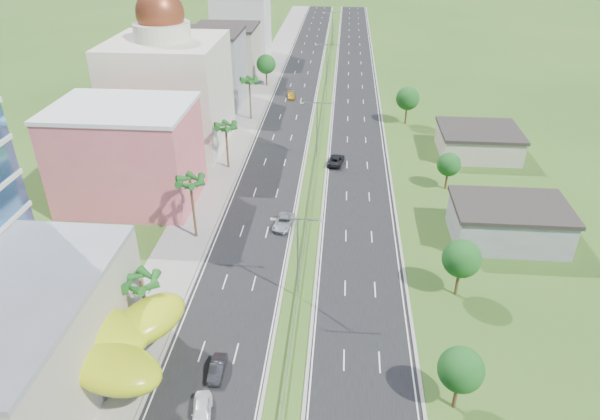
# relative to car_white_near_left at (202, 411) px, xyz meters

# --- Properties ---
(ground) EXTENTS (500.00, 500.00, 0.00)m
(ground) POSITION_rel_car_white_near_left_xyz_m (7.24, 8.17, -0.79)
(ground) COLOR #2D5119
(ground) RESTS_ON ground
(road_left) EXTENTS (11.00, 260.00, 0.04)m
(road_left) POSITION_rel_car_white_near_left_xyz_m (-0.26, 98.17, -0.77)
(road_left) COLOR black
(road_left) RESTS_ON ground
(road_right) EXTENTS (11.00, 260.00, 0.04)m
(road_right) POSITION_rel_car_white_near_left_xyz_m (14.74, 98.17, -0.77)
(road_right) COLOR black
(road_right) RESTS_ON ground
(sidewalk_left) EXTENTS (7.00, 260.00, 0.12)m
(sidewalk_left) POSITION_rel_car_white_near_left_xyz_m (-9.76, 98.17, -0.73)
(sidewalk_left) COLOR gray
(sidewalk_left) RESTS_ON ground
(median_guardrail) EXTENTS (0.10, 216.06, 0.76)m
(median_guardrail) POSITION_rel_car_white_near_left_xyz_m (7.24, 80.16, -0.17)
(median_guardrail) COLOR gray
(median_guardrail) RESTS_ON ground
(streetlight_median_b) EXTENTS (6.04, 0.25, 11.00)m
(streetlight_median_b) POSITION_rel_car_white_near_left_xyz_m (7.24, 18.17, 5.96)
(streetlight_median_b) COLOR gray
(streetlight_median_b) RESTS_ON ground
(streetlight_median_c) EXTENTS (6.04, 0.25, 11.00)m
(streetlight_median_c) POSITION_rel_car_white_near_left_xyz_m (7.24, 58.17, 5.96)
(streetlight_median_c) COLOR gray
(streetlight_median_c) RESTS_ON ground
(streetlight_median_d) EXTENTS (6.04, 0.25, 11.00)m
(streetlight_median_d) POSITION_rel_car_white_near_left_xyz_m (7.24, 103.17, 5.96)
(streetlight_median_d) COLOR gray
(streetlight_median_d) RESTS_ON ground
(streetlight_median_e) EXTENTS (6.04, 0.25, 11.00)m
(streetlight_median_e) POSITION_rel_car_white_near_left_xyz_m (7.24, 148.17, 5.96)
(streetlight_median_e) COLOR gray
(streetlight_median_e) RESTS_ON ground
(lime_canopy) EXTENTS (18.00, 15.00, 7.40)m
(lime_canopy) POSITION_rel_car_white_near_left_xyz_m (-12.76, 4.16, 4.20)
(lime_canopy) COLOR #B6C913
(lime_canopy) RESTS_ON ground
(pink_shophouse) EXTENTS (20.00, 15.00, 15.00)m
(pink_shophouse) POSITION_rel_car_white_near_left_xyz_m (-20.76, 40.17, 6.71)
(pink_shophouse) COLOR #D9596D
(pink_shophouse) RESTS_ON ground
(domed_building) EXTENTS (20.00, 20.00, 28.70)m
(domed_building) POSITION_rel_car_white_near_left_xyz_m (-20.76, 63.17, 10.57)
(domed_building) COLOR beige
(domed_building) RESTS_ON ground
(midrise_grey) EXTENTS (16.00, 15.00, 16.00)m
(midrise_grey) POSITION_rel_car_white_near_left_xyz_m (-19.76, 88.17, 7.21)
(midrise_grey) COLOR gray
(midrise_grey) RESTS_ON ground
(midrise_beige) EXTENTS (16.00, 15.00, 13.00)m
(midrise_beige) POSITION_rel_car_white_near_left_xyz_m (-19.76, 110.17, 5.71)
(midrise_beige) COLOR #B4AC94
(midrise_beige) RESTS_ON ground
(midrise_white) EXTENTS (16.00, 15.00, 18.00)m
(midrise_white) POSITION_rel_car_white_near_left_xyz_m (-19.76, 133.17, 8.21)
(midrise_white) COLOR silver
(midrise_white) RESTS_ON ground
(shed_near) EXTENTS (15.00, 10.00, 5.00)m
(shed_near) POSITION_rel_car_white_near_left_xyz_m (35.24, 33.17, 1.71)
(shed_near) COLOR gray
(shed_near) RESTS_ON ground
(shed_far) EXTENTS (14.00, 12.00, 4.40)m
(shed_far) POSITION_rel_car_white_near_left_xyz_m (37.24, 63.17, 1.41)
(shed_far) COLOR #B4AC94
(shed_far) RESTS_ON ground
(palm_tree_b) EXTENTS (3.60, 3.60, 8.10)m
(palm_tree_b) POSITION_rel_car_white_near_left_xyz_m (-8.26, 10.17, 6.28)
(palm_tree_b) COLOR #47301C
(palm_tree_b) RESTS_ON ground
(palm_tree_c) EXTENTS (3.60, 3.60, 9.60)m
(palm_tree_c) POSITION_rel_car_white_near_left_xyz_m (-8.26, 30.17, 7.71)
(palm_tree_c) COLOR #47301C
(palm_tree_c) RESTS_ON ground
(palm_tree_d) EXTENTS (3.60, 3.60, 8.60)m
(palm_tree_d) POSITION_rel_car_white_near_left_xyz_m (-8.26, 53.17, 6.76)
(palm_tree_d) COLOR #47301C
(palm_tree_d) RESTS_ON ground
(palm_tree_e) EXTENTS (3.60, 3.60, 9.40)m
(palm_tree_e) POSITION_rel_car_white_near_left_xyz_m (-8.26, 78.17, 7.52)
(palm_tree_e) COLOR #47301C
(palm_tree_e) RESTS_ON ground
(leafy_tree_lfar) EXTENTS (4.90, 4.90, 8.05)m
(leafy_tree_lfar) POSITION_rel_car_white_near_left_xyz_m (-8.26, 103.17, 4.79)
(leafy_tree_lfar) COLOR #47301C
(leafy_tree_lfar) RESTS_ON ground
(leafy_tree_ra) EXTENTS (4.20, 4.20, 6.90)m
(leafy_tree_ra) POSITION_rel_car_white_near_left_xyz_m (23.24, 3.17, 3.99)
(leafy_tree_ra) COLOR #47301C
(leafy_tree_ra) RESTS_ON ground
(leafy_tree_rb) EXTENTS (4.55, 4.55, 7.47)m
(leafy_tree_rb) POSITION_rel_car_white_near_left_xyz_m (26.24, 20.17, 4.39)
(leafy_tree_rb) COLOR #47301C
(leafy_tree_rb) RESTS_ON ground
(leafy_tree_rc) EXTENTS (3.85, 3.85, 6.33)m
(leafy_tree_rc) POSITION_rel_car_white_near_left_xyz_m (29.24, 48.17, 3.59)
(leafy_tree_rc) COLOR #47301C
(leafy_tree_rc) RESTS_ON ground
(leafy_tree_rd) EXTENTS (4.90, 4.90, 8.05)m
(leafy_tree_rd) POSITION_rel_car_white_near_left_xyz_m (25.24, 78.17, 4.79)
(leafy_tree_rd) COLOR #47301C
(leafy_tree_rd) RESTS_ON ground
(car_white_near_left) EXTENTS (2.49, 4.62, 1.49)m
(car_white_near_left) POSITION_rel_car_white_near_left_xyz_m (0.00, 0.00, 0.00)
(car_white_near_left) COLOR white
(car_white_near_left) RESTS_ON road_left
(car_dark_left) EXTENTS (1.42, 4.00, 1.31)m
(car_dark_left) POSITION_rel_car_white_near_left_xyz_m (0.25, 5.29, -0.09)
(car_dark_left) COLOR black
(car_dark_left) RESTS_ON road_left
(car_silver_mid_left) EXTENTS (3.22, 5.55, 1.45)m
(car_silver_mid_left) POSITION_rel_car_white_near_left_xyz_m (3.78, 33.93, -0.02)
(car_silver_mid_left) COLOR #9C9FA4
(car_silver_mid_left) RESTS_ON road_left
(car_yellow_far_left) EXTENTS (2.39, 4.64, 1.29)m
(car_yellow_far_left) POSITION_rel_car_white_near_left_xyz_m (-0.90, 93.35, -0.10)
(car_yellow_far_left) COLOR #C69117
(car_yellow_far_left) RESTS_ON road_left
(car_dark_far_right) EXTENTS (3.41, 5.82, 1.52)m
(car_dark_far_right) POSITION_rel_car_white_near_left_xyz_m (10.84, 56.32, 0.01)
(car_dark_far_right) COLOR black
(car_dark_far_right) RESTS_ON road_right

